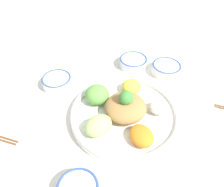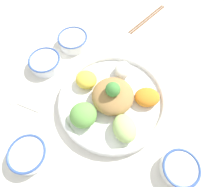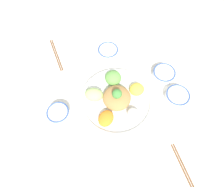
{
  "view_description": "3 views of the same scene",
  "coord_description": "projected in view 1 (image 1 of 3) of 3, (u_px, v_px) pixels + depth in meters",
  "views": [
    {
      "loc": [
        -0.5,
        0.11,
        0.57
      ],
      "look_at": [
        0.0,
        0.02,
        0.08
      ],
      "focal_mm": 35.0,
      "sensor_mm": 36.0,
      "label": 1
    },
    {
      "loc": [
        -0.09,
        0.24,
        0.59
      ],
      "look_at": [
        -0.03,
        -0.03,
        0.05
      ],
      "focal_mm": 30.0,
      "sensor_mm": 36.0,
      "label": 2
    },
    {
      "loc": [
        -0.34,
        -0.24,
        0.87
      ],
      "look_at": [
        -0.05,
        0.0,
        0.09
      ],
      "focal_mm": 30.0,
      "sensor_mm": 36.0,
      "label": 3
    }
  ],
  "objects": [
    {
      "name": "ground_plane",
      "position": [
        118.0,
        110.0,
        0.77
      ],
      "size": [
        2.4,
        2.4,
        0.0
      ],
      "primitive_type": "plane",
      "color": "silver"
    },
    {
      "name": "salad_platter",
      "position": [
        124.0,
        112.0,
        0.72
      ],
      "size": [
        0.36,
        0.36,
        0.12
      ],
      "color": "white",
      "rests_on": "ground_plane"
    },
    {
      "name": "rice_bowl_blue",
      "position": [
        166.0,
        68.0,
        0.9
      ],
      "size": [
        0.12,
        0.12,
        0.04
      ],
      "color": "white",
      "rests_on": "ground_plane"
    },
    {
      "name": "sauce_bowl_dark",
      "position": [
        57.0,
        81.0,
        0.84
      ],
      "size": [
        0.11,
        0.11,
        0.04
      ],
      "color": "white",
      "rests_on": "ground_plane"
    },
    {
      "name": "rice_bowl_plain",
      "position": [
        133.0,
        62.0,
        0.94
      ],
      "size": [
        0.12,
        0.12,
        0.04
      ],
      "color": "white",
      "rests_on": "ground_plane"
    },
    {
      "name": "serving_spoon_main",
      "position": [
        93.0,
        65.0,
        0.95
      ],
      "size": [
        0.12,
        0.04,
        0.01
      ],
      "rotation": [
        0.0,
        0.0,
        2.98
      ],
      "color": "beige",
      "rests_on": "ground_plane"
    }
  ]
}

